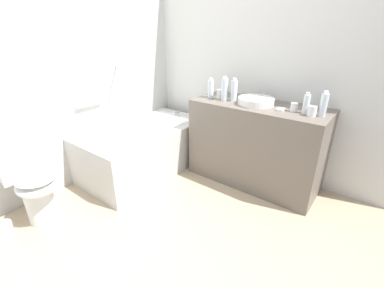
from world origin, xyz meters
The scene contains 18 objects.
ground_plane centered at (0.00, 0.00, 0.00)m, with size 4.07×4.07×0.00m, color tan.
wall_back_tiled centered at (0.00, 1.37, 1.18)m, with size 3.47×0.10×2.35m, color silver.
wall_right_mirror centered at (1.59, 0.00, 1.18)m, with size 0.10×3.04×2.35m, color silver.
bathtub centered at (0.70, 0.92, 0.29)m, with size 1.49×0.80×1.22m.
toilet centered at (-0.52, 1.00, 0.37)m, with size 0.39×0.52×0.70m.
vanity_counter centered at (1.25, -0.22, 0.44)m, with size 0.58×1.36×0.88m, color #6B6056.
sink_basin centered at (1.22, -0.19, 0.91)m, with size 0.35×0.35×0.07m, color white.
sink_faucet centered at (1.42, -0.19, 0.91)m, with size 0.13×0.15×0.07m.
water_bottle_0 centered at (1.21, -0.66, 0.96)m, with size 0.06×0.06×0.19m.
water_bottle_1 centered at (1.17, 0.15, 0.99)m, with size 0.07×0.07×0.25m.
water_bottle_2 centered at (1.18, 0.33, 0.98)m, with size 0.06×0.06×0.21m.
water_bottle_3 centered at (1.21, 0.06, 0.99)m, with size 0.07×0.07×0.24m.
water_bottle_4 centered at (1.21, -0.81, 0.98)m, with size 0.06×0.06×0.22m.
drinking_glass_0 centered at (1.20, 0.23, 0.92)m, with size 0.06×0.06×0.10m, color white.
drinking_glass_1 centered at (1.17, -0.73, 0.92)m, with size 0.08×0.08×0.09m, color white.
drinking_glass_2 centered at (1.21, -0.57, 0.92)m, with size 0.06×0.06×0.08m, color white.
soap_dish centered at (1.16, -0.46, 0.89)m, with size 0.09×0.06×0.02m, color white.
toilet_paper_roll centered at (-0.80, 1.03, 0.05)m, with size 0.11×0.11×0.10m, color white.
Camera 1 is at (-1.19, -1.24, 1.57)m, focal length 24.36 mm.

